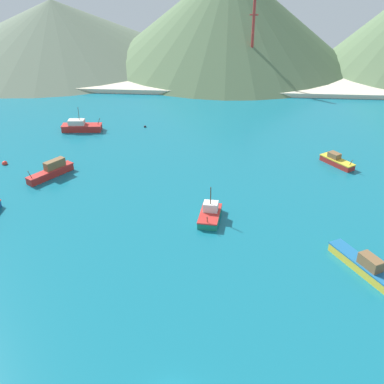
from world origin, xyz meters
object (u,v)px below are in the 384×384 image
fishing_boat_6 (210,214)px  radio_tower (252,43)px  fishing_boat_2 (52,171)px  buoy_0 (145,127)px  fishing_boat_7 (363,265)px  fishing_boat_5 (337,161)px  buoy_1 (5,163)px  fishing_boat_4 (81,127)px

fishing_boat_6 → radio_tower: size_ratio=0.28×
fishing_boat_6 → radio_tower: radio_tower is taller
fishing_boat_2 → buoy_0: fishing_boat_2 is taller
fishing_boat_2 → fishing_boat_7: (51.16, -24.58, -0.13)m
fishing_boat_2 → buoy_0: size_ratio=14.79×
fishing_boat_5 → radio_tower: radio_tower is taller
fishing_boat_2 → radio_tower: radio_tower is taller
fishing_boat_7 → fishing_boat_6: bearing=151.1°
fishing_boat_7 → radio_tower: size_ratio=0.43×
buoy_0 → buoy_1: bearing=-136.5°
fishing_boat_2 → fishing_boat_4: 23.93m
fishing_boat_5 → fishing_boat_6: (-23.95, -22.34, 0.07)m
fishing_boat_2 → buoy_1: 12.07m
fishing_boat_7 → buoy_0: size_ratio=17.36×
fishing_boat_6 → fishing_boat_2: bearing=156.7°
fishing_boat_4 → radio_tower: 59.78m
buoy_0 → fishing_boat_5: bearing=-23.7°
fishing_boat_2 → fishing_boat_6: bearing=-23.3°
fishing_boat_4 → buoy_1: (-9.76, -19.47, -0.83)m
fishing_boat_2 → radio_tower: (39.01, 66.32, 11.61)m
fishing_boat_5 → fishing_boat_7: bearing=-95.1°
fishing_boat_4 → fishing_boat_5: (55.64, -14.58, -0.20)m
buoy_1 → radio_tower: (50.21, 61.90, 12.52)m
fishing_boat_4 → buoy_0: (14.42, 3.48, -0.91)m
buoy_0 → radio_tower: (26.03, 38.95, 12.60)m
buoy_0 → radio_tower: size_ratio=0.02×
fishing_boat_6 → fishing_boat_4: bearing=130.6°
fishing_boat_4 → fishing_boat_7: fishing_boat_4 is taller
buoy_0 → buoy_1: buoy_1 is taller
buoy_0 → fishing_boat_6: bearing=-66.9°
fishing_boat_2 → buoy_0: (12.99, 27.37, -0.99)m
fishing_boat_7 → radio_tower: radio_tower is taller
fishing_boat_4 → buoy_0: fishing_boat_4 is taller
fishing_boat_6 → buoy_0: (-17.26, 40.41, -0.77)m
fishing_boat_6 → fishing_boat_7: size_ratio=0.65×
fishing_boat_6 → radio_tower: 80.71m
fishing_boat_6 → buoy_0: size_ratio=11.30×
fishing_boat_2 → radio_tower: size_ratio=0.36×
fishing_boat_4 → fishing_boat_7: size_ratio=0.88×
fishing_boat_7 → fishing_boat_2: bearing=154.3°
fishing_boat_2 → fishing_boat_4: bearing=93.4°
fishing_boat_5 → fishing_boat_2: bearing=-170.3°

